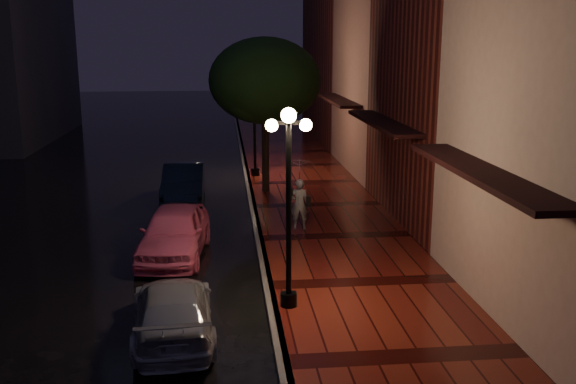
# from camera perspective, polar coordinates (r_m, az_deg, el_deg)

# --- Properties ---
(ground) EXTENTS (120.00, 120.00, 0.00)m
(ground) POSITION_cam_1_polar(r_m,az_deg,el_deg) (18.89, -2.56, -4.54)
(ground) COLOR black
(ground) RESTS_ON ground
(sidewalk) EXTENTS (4.50, 60.00, 0.15)m
(sidewalk) POSITION_cam_1_polar(r_m,az_deg,el_deg) (19.12, 4.20, -4.11)
(sidewalk) COLOR #46100C
(sidewalk) RESTS_ON ground
(curb) EXTENTS (0.25, 60.00, 0.15)m
(curb) POSITION_cam_1_polar(r_m,az_deg,el_deg) (18.87, -2.57, -4.32)
(curb) COLOR #595451
(curb) RESTS_ON ground
(storefront_mid) EXTENTS (5.00, 8.00, 11.00)m
(storefront_mid) POSITION_cam_1_polar(r_m,az_deg,el_deg) (21.50, 16.35, 12.02)
(storefront_mid) COLOR #511914
(storefront_mid) RESTS_ON ground
(storefront_far) EXTENTS (5.00, 8.00, 9.00)m
(storefront_far) POSITION_cam_1_polar(r_m,az_deg,el_deg) (29.10, 10.28, 10.55)
(storefront_far) COLOR #8C5951
(storefront_far) RESTS_ON ground
(storefront_extra) EXTENTS (5.00, 12.00, 10.00)m
(storefront_extra) POSITION_cam_1_polar(r_m,az_deg,el_deg) (38.80, 6.19, 12.05)
(storefront_extra) COLOR #511914
(storefront_extra) RESTS_ON ground
(streetlamp_near) EXTENTS (0.96, 0.36, 4.31)m
(streetlamp_near) POSITION_cam_1_polar(r_m,az_deg,el_deg) (13.41, 0.06, -0.41)
(streetlamp_near) COLOR black
(streetlamp_near) RESTS_ON sidewalk
(streetlamp_far) EXTENTS (0.96, 0.36, 4.31)m
(streetlamp_far) POSITION_cam_1_polar(r_m,az_deg,el_deg) (27.18, -2.99, 6.54)
(streetlamp_far) COLOR black
(streetlamp_far) RESTS_ON sidewalk
(street_tree) EXTENTS (4.16, 4.16, 5.80)m
(street_tree) POSITION_cam_1_polar(r_m,az_deg,el_deg) (24.05, -2.04, 9.62)
(street_tree) COLOR black
(street_tree) RESTS_ON sidewalk
(pink_car) EXTENTS (2.03, 4.25, 1.40)m
(pink_car) POSITION_cam_1_polar(r_m,az_deg,el_deg) (17.76, -10.07, -3.54)
(pink_car) COLOR #E95F8A
(pink_car) RESTS_ON ground
(navy_car) EXTENTS (1.48, 4.19, 1.38)m
(navy_car) POSITION_cam_1_polar(r_m,az_deg,el_deg) (23.84, -9.25, 0.78)
(navy_car) COLOR black
(navy_car) RESTS_ON ground
(silver_car) EXTENTS (1.87, 3.98, 1.12)m
(silver_car) POSITION_cam_1_polar(r_m,az_deg,el_deg) (13.13, -10.18, -10.33)
(silver_car) COLOR #96969D
(silver_car) RESTS_ON ground
(woman_with_umbrella) EXTENTS (0.91, 0.93, 2.19)m
(woman_with_umbrella) POSITION_cam_1_polar(r_m,az_deg,el_deg) (19.38, 1.03, 0.82)
(woman_with_umbrella) COLOR silver
(woman_with_umbrella) RESTS_ON sidewalk
(parking_meter) EXTENTS (0.15, 0.13, 1.32)m
(parking_meter) POSITION_cam_1_polar(r_m,az_deg,el_deg) (19.35, 0.25, -1.16)
(parking_meter) COLOR black
(parking_meter) RESTS_ON sidewalk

